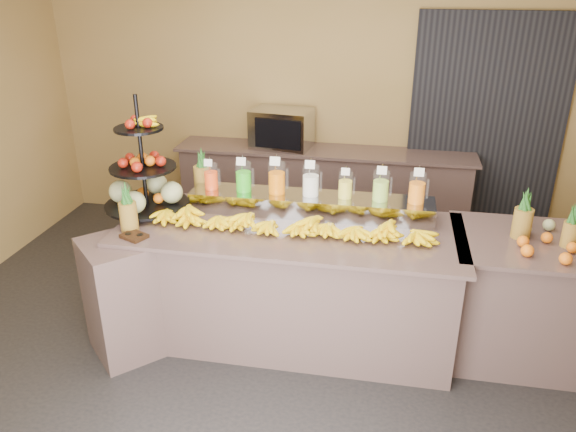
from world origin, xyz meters
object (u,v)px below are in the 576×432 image
(banana_heap, at_px, (284,221))
(right_fruit_pile, at_px, (545,238))
(oven_warmer, at_px, (282,129))
(pitcher_tray, at_px, (310,204))
(fruit_stand, at_px, (150,183))
(condiment_caddy, at_px, (134,236))

(banana_heap, height_order, right_fruit_pile, right_fruit_pile)
(right_fruit_pile, relative_size, oven_warmer, 0.67)
(right_fruit_pile, bearing_deg, oven_warmer, 138.37)
(pitcher_tray, distance_m, fruit_stand, 1.23)
(pitcher_tray, xyz_separation_m, banana_heap, (-0.14, -0.33, -0.01))
(pitcher_tray, relative_size, banana_heap, 0.89)
(oven_warmer, bearing_deg, fruit_stand, -102.14)
(banana_heap, bearing_deg, oven_warmer, 101.56)
(pitcher_tray, bearing_deg, fruit_stand, -172.21)
(pitcher_tray, distance_m, banana_heap, 0.36)
(fruit_stand, relative_size, right_fruit_pile, 2.23)
(condiment_caddy, bearing_deg, fruit_stand, 97.97)
(pitcher_tray, bearing_deg, right_fruit_pile, -9.43)
(pitcher_tray, height_order, condiment_caddy, pitcher_tray)
(banana_heap, xyz_separation_m, condiment_caddy, (-1.00, -0.32, -0.05))
(pitcher_tray, height_order, banana_heap, banana_heap)
(banana_heap, distance_m, fruit_stand, 1.09)
(right_fruit_pile, bearing_deg, fruit_stand, 177.89)
(right_fruit_pile, bearing_deg, pitcher_tray, 170.57)
(banana_heap, relative_size, oven_warmer, 3.47)
(banana_heap, bearing_deg, fruit_stand, 171.45)
(fruit_stand, xyz_separation_m, condiment_caddy, (0.07, -0.48, -0.22))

